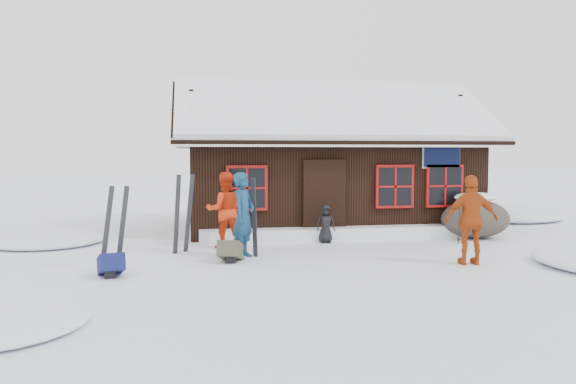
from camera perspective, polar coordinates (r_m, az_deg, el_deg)
The scene contains 15 objects.
ground at distance 12.05m, azimuth 2.25°, elevation -6.68°, with size 120.00×120.00×0.00m, color white.
mountain_hut at distance 17.04m, azimuth 3.66°, elevation 1.78°, with size 8.90×6.09×4.42m.
snow_drift at distance 14.53m, azimuth 6.17°, elevation -4.16°, with size 7.60×0.60×0.35m, color white.
snow_mounds at distance 14.24m, azimuth 7.19°, elevation -5.05°, with size 20.60×13.20×0.48m.
skier_teal at distance 11.95m, azimuth -4.54°, elevation -2.37°, with size 0.66×0.44×1.82m, color navy.
skier_orange_left at distance 13.25m, azimuth -6.47°, elevation -1.83°, with size 0.87×0.68×1.79m, color red.
skier_orange_right at distance 11.76m, azimuth 18.14°, elevation -2.72°, with size 1.05×0.44×1.80m, color #AA4011.
skier_crouched at distance 13.96m, azimuth 3.86°, elevation -3.27°, with size 0.46×0.30×0.94m, color black.
boulder at distance 15.50m, azimuth 18.50°, elevation -2.47°, with size 1.83×1.37×1.07m.
ski_pair_left at distance 11.03m, azimuth -17.22°, elevation -3.71°, with size 0.59×0.15×1.67m.
ski_pair_mid at distance 12.16m, azimuth -4.03°, elevation -2.64°, with size 0.40×0.30×1.76m.
ski_pair_right at distance 12.78m, azimuth -10.62°, elevation -2.26°, with size 0.51×0.28×1.81m.
ski_poles at distance 14.50m, azimuth 17.22°, elevation -2.84°, with size 0.21×0.10×1.18m.
backpack_blue at distance 10.70m, azimuth -17.53°, elevation -7.38°, with size 0.43×0.57×0.31m, color #12174E.
backpack_olive at distance 11.63m, azimuth -5.90°, elevation -6.29°, with size 0.44×0.58×0.32m, color #434230.
Camera 1 is at (-2.51, -11.57, 2.23)m, focal length 35.00 mm.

